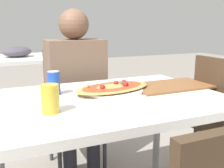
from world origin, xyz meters
TOP-DOWN VIEW (x-y plane):
  - dining_table at (0.00, 0.00)m, footprint 1.19×0.82m
  - chair_far_seated at (0.01, 0.74)m, footprint 0.40×0.40m
  - person_seated at (0.01, 0.62)m, footprint 0.40×0.29m
  - pizza_main at (0.07, 0.09)m, footprint 0.49×0.33m
  - soda_can at (-0.24, 0.16)m, footprint 0.07×0.07m
  - drink_glass at (-0.31, -0.12)m, footprint 0.08×0.08m
  - serving_tray at (0.43, 0.07)m, footprint 0.48×0.28m
  - background_table at (-0.11, 1.98)m, footprint 1.10×0.80m

SIDE VIEW (x-z plane):
  - chair_far_seated at x=0.01m, z-range 0.06..0.97m
  - dining_table at x=0.00m, z-range 0.29..1.03m
  - background_table at x=-0.11m, z-range 0.25..1.11m
  - person_seated at x=0.01m, z-range 0.11..1.32m
  - serving_tray at x=0.43m, z-range 0.74..0.75m
  - pizza_main at x=0.07m, z-range 0.73..0.79m
  - drink_glass at x=-0.31m, z-range 0.74..0.86m
  - soda_can at x=-0.24m, z-range 0.74..0.86m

